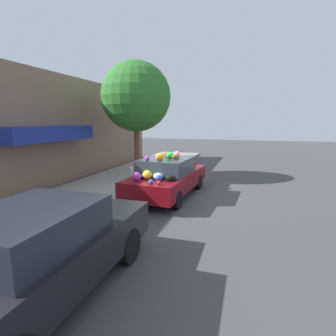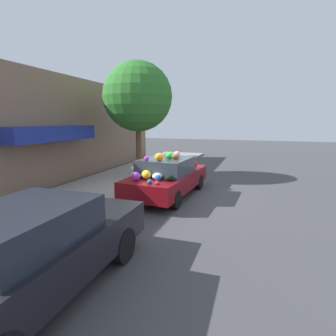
# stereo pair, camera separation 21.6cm
# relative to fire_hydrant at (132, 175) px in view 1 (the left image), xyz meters

# --- Properties ---
(ground_plane) EXTENTS (60.00, 60.00, 0.00)m
(ground_plane) POSITION_rel_fire_hydrant_xyz_m (-0.76, -1.73, -0.46)
(ground_plane) COLOR #424244
(sidewalk_curb) EXTENTS (24.00, 3.20, 0.12)m
(sidewalk_curb) POSITION_rel_fire_hydrant_xyz_m (-0.76, 0.97, -0.40)
(sidewalk_curb) COLOR gray
(sidewalk_curb) RESTS_ON ground
(building_facade) EXTENTS (18.00, 1.20, 4.57)m
(building_facade) POSITION_rel_fire_hydrant_xyz_m (-0.80, 3.17, 1.81)
(building_facade) COLOR #846651
(building_facade) RESTS_ON ground
(street_tree) EXTENTS (3.13, 3.13, 5.17)m
(street_tree) POSITION_rel_fire_hydrant_xyz_m (1.71, 0.51, 3.25)
(street_tree) COLOR brown
(street_tree) RESTS_ON sidewalk_curb
(fire_hydrant) EXTENTS (0.20, 0.20, 0.70)m
(fire_hydrant) POSITION_rel_fire_hydrant_xyz_m (0.00, 0.00, 0.00)
(fire_hydrant) COLOR #B2B2B7
(fire_hydrant) RESTS_ON sidewalk_curb
(art_car) EXTENTS (4.26, 1.97, 1.62)m
(art_car) POSITION_rel_fire_hydrant_xyz_m (-0.79, -1.79, 0.25)
(art_car) COLOR maroon
(art_car) RESTS_ON ground
(parked_car_plain) EXTENTS (4.26, 1.74, 1.47)m
(parked_car_plain) POSITION_rel_fire_hydrant_xyz_m (-6.67, -1.75, 0.29)
(parked_car_plain) COLOR black
(parked_car_plain) RESTS_ON ground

